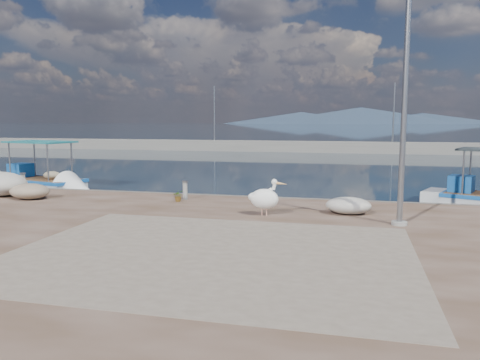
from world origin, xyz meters
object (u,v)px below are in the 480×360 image
boat_left (41,186)px  bollard_near (185,189)px  lamp_post (404,109)px  pelican (265,198)px

boat_left → bollard_near: bearing=-10.0°
lamp_post → pelican: bearing=174.9°
pelican → bollard_near: pelican is taller
boat_left → bollard_near: boat_left is taller
boat_left → pelican: 14.00m
boat_left → pelican: bearing=-13.3°
boat_left → pelican: boat_left is taller
lamp_post → boat_left: bearing=159.0°
pelican → bollard_near: (-3.52, 2.30, -0.16)m
boat_left → bollard_near: 9.85m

